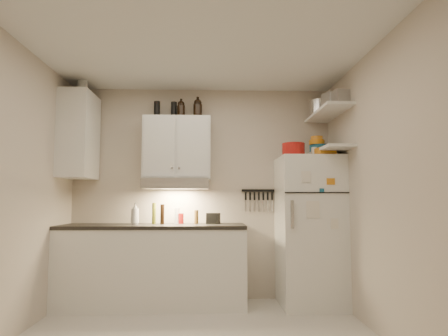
{
  "coord_description": "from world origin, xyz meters",
  "views": [
    {
      "loc": [
        0.11,
        -3.17,
        1.19
      ],
      "look_at": [
        0.25,
        0.9,
        1.55
      ],
      "focal_mm": 30.0,
      "sensor_mm": 36.0,
      "label": 1
    }
  ],
  "objects": [
    {
      "name": "growler_a",
      "position": [
        -0.26,
        1.36,
        2.31
      ],
      "size": [
        0.1,
        0.1,
        0.23
      ],
      "primitive_type": null,
      "rotation": [
        0.0,
        0.0,
        0.04
      ],
      "color": "black",
      "rests_on": "upper_cabinet"
    },
    {
      "name": "oil_bottle",
      "position": [
        -0.56,
        1.3,
        1.04
      ],
      "size": [
        0.06,
        0.06,
        0.25
      ],
      "primitive_type": "cylinder",
      "rotation": [
        0.0,
        0.0,
        0.35
      ],
      "color": "#62691A",
      "rests_on": "countertop"
    },
    {
      "name": "stock_pot",
      "position": [
        1.44,
        1.25,
        2.31
      ],
      "size": [
        0.35,
        0.35,
        0.19
      ],
      "primitive_type": "cylinder",
      "rotation": [
        0.0,
        0.0,
        -0.39
      ],
      "color": "silver",
      "rests_on": "shelf_hi"
    },
    {
      "name": "side_cabinet",
      "position": [
        -1.44,
        1.2,
        1.95
      ],
      "size": [
        0.33,
        0.55,
        1.0
      ],
      "primitive_type": "cube",
      "color": "white",
      "rests_on": "left_wall"
    },
    {
      "name": "clear_bottle",
      "position": [
        -0.3,
        1.35,
        1.01
      ],
      "size": [
        0.08,
        0.08,
        0.19
      ],
      "primitive_type": "cylinder",
      "rotation": [
        0.0,
        0.0,
        -0.33
      ],
      "color": "silver",
      "rests_on": "countertop"
    },
    {
      "name": "growler_b",
      "position": [
        -0.06,
        1.38,
        2.33
      ],
      "size": [
        0.13,
        0.13,
        0.25
      ],
      "primitive_type": null,
      "rotation": [
        0.0,
        0.0,
        -0.2
      ],
      "color": "black",
      "rests_on": "upper_cabinet"
    },
    {
      "name": "bowl_teal",
      "position": [
        1.42,
        1.28,
        1.82
      ],
      "size": [
        0.23,
        0.23,
        0.09
      ],
      "primitive_type": "cylinder",
      "color": "#16587A",
      "rests_on": "shelf_lo"
    },
    {
      "name": "shelf_hi",
      "position": [
        1.45,
        1.02,
        2.2
      ],
      "size": [
        0.3,
        0.95,
        0.03
      ],
      "primitive_type": "cube",
      "color": "white",
      "rests_on": "right_wall"
    },
    {
      "name": "shelf_lo",
      "position": [
        1.45,
        1.02,
        1.76
      ],
      "size": [
        0.3,
        0.95,
        0.03
      ],
      "primitive_type": "cube",
      "color": "white",
      "rests_on": "right_wall"
    },
    {
      "name": "side_jar",
      "position": [
        -1.41,
        1.18,
        2.53
      ],
      "size": [
        0.15,
        0.15,
        0.16
      ],
      "primitive_type": "cylinder",
      "rotation": [
        0.0,
        0.0,
        0.23
      ],
      "color": "silver",
      "rests_on": "side_cabinet"
    },
    {
      "name": "ceiling",
      "position": [
        0.0,
        0.0,
        2.61
      ],
      "size": [
        3.2,
        3.0,
        0.02
      ],
      "primitive_type": "cube",
      "color": "silver",
      "rests_on": "ground"
    },
    {
      "name": "countertop",
      "position": [
        -0.55,
        1.2,
        0.9
      ],
      "size": [
        2.1,
        0.62,
        0.04
      ],
      "primitive_type": "cube",
      "color": "black",
      "rests_on": "base_cabinet"
    },
    {
      "name": "tin_a",
      "position": [
        1.47,
        0.91,
        2.31
      ],
      "size": [
        0.22,
        0.21,
        0.18
      ],
      "primitive_type": "cube",
      "rotation": [
        0.0,
        0.0,
        0.29
      ],
      "color": "#AAAAAD",
      "rests_on": "shelf_hi"
    },
    {
      "name": "pepper_mill",
      "position": [
        -0.06,
        1.31,
        1.0
      ],
      "size": [
        0.07,
        0.07,
        0.16
      ],
      "primitive_type": "cylinder",
      "rotation": [
        0.0,
        0.0,
        0.41
      ],
      "color": "brown",
      "rests_on": "countertop"
    },
    {
      "name": "soap_bottle",
      "position": [
        -0.77,
        1.22,
        1.06
      ],
      "size": [
        0.14,
        0.14,
        0.28
      ],
      "primitive_type": "imported",
      "rotation": [
        0.0,
        0.0,
        0.35
      ],
      "color": "white",
      "rests_on": "countertop"
    },
    {
      "name": "fridge",
      "position": [
        1.25,
        1.16,
        0.85
      ],
      "size": [
        0.7,
        0.68,
        1.7
      ],
      "primitive_type": "cube",
      "color": "white",
      "rests_on": "floor"
    },
    {
      "name": "vinegar_bottle",
      "position": [
        -0.46,
        1.23,
        1.04
      ],
      "size": [
        0.06,
        0.06,
        0.23
      ],
      "primitive_type": "cylinder",
      "rotation": [
        0.0,
        0.0,
        0.18
      ],
      "color": "black",
      "rests_on": "countertop"
    },
    {
      "name": "red_jar",
      "position": [
        -0.25,
        1.32,
        0.98
      ],
      "size": [
        0.07,
        0.07,
        0.12
      ],
      "primitive_type": "cylinder",
      "rotation": [
        0.0,
        0.0,
        0.19
      ],
      "color": "#9F1512",
      "rests_on": "countertop"
    },
    {
      "name": "bowl_orange",
      "position": [
        1.38,
        1.25,
        1.89
      ],
      "size": [
        0.18,
        0.18,
        0.05
      ],
      "primitive_type": "cylinder",
      "color": "orange",
      "rests_on": "bowl_teal"
    },
    {
      "name": "thermos_a",
      "position": [
        -0.35,
        1.4,
        2.31
      ],
      "size": [
        0.09,
        0.09,
        0.21
      ],
      "primitive_type": "cylinder",
      "rotation": [
        0.0,
        0.0,
        -0.34
      ],
      "color": "black",
      "rests_on": "upper_cabinet"
    },
    {
      "name": "plates",
      "position": [
        1.53,
        1.06,
        1.8
      ],
      "size": [
        0.25,
        0.25,
        0.05
      ],
      "primitive_type": "cylinder",
      "rotation": [
        0.0,
        0.0,
        0.2
      ],
      "color": "#16587A",
      "rests_on": "shelf_lo"
    },
    {
      "name": "right_wall",
      "position": [
        1.61,
        0.0,
        1.3
      ],
      "size": [
        0.02,
        3.0,
        2.6
      ],
      "primitive_type": "cube",
      "color": "beige",
      "rests_on": "ground"
    },
    {
      "name": "upper_cabinet",
      "position": [
        -0.3,
        1.33,
        1.83
      ],
      "size": [
        0.8,
        0.33,
        0.75
      ],
      "primitive_type": "cube",
      "color": "white",
      "rests_on": "back_wall"
    },
    {
      "name": "book_stack",
      "position": [
        1.38,
        0.98,
        1.74
      ],
      "size": [
        0.22,
        0.27,
        0.08
      ],
      "primitive_type": "cube",
      "rotation": [
        0.0,
        0.0,
        0.14
      ],
      "color": "orange",
      "rests_on": "fridge"
    },
    {
      "name": "back_wall",
      "position": [
        0.0,
        1.51,
        1.3
      ],
      "size": [
        3.2,
        0.02,
        2.6
      ],
      "primitive_type": "cube",
      "color": "beige",
      "rests_on": "ground"
    },
    {
      "name": "caddy",
      "position": [
        0.14,
        1.32,
        0.98
      ],
      "size": [
        0.17,
        0.15,
        0.13
      ],
      "primitive_type": "cube",
      "rotation": [
        0.0,
        0.0,
        -0.32
      ],
      "color": "black",
      "rests_on": "countertop"
    },
    {
      "name": "base_cabinet",
      "position": [
        -0.55,
        1.2,
        0.44
      ],
      "size": [
        2.1,
        0.6,
        0.88
      ],
      "primitive_type": "cube",
      "color": "white",
      "rests_on": "floor"
    },
    {
      "name": "left_wall",
      "position": [
        -1.61,
        0.0,
        1.3
      ],
      "size": [
        0.02,
        3.0,
        2.6
      ],
      "primitive_type": "cube",
      "color": "beige",
      "rests_on": "ground"
    },
    {
      "name": "bowl_yellow",
      "position": [
        1.38,
        1.25,
        1.94
      ],
      "size": [
        0.14,
        0.14,
        0.05
      ],
      "primitive_type": "cylinder",
      "color": "orange",
      "rests_on": "bowl_orange"
    },
    {
      "name": "spice_jar",
      "position": [
        1.29,
        1.04,
        1.75
      ],
      "size": [
        0.07,
        0.07,
        0.1
      ],
      "primitive_type": "cylinder",
      "rotation": [
        0.0,
        0.0,
        -0.08
      ],
      "color": "silver",
      "rests_on": "fridge"
    },
    {
      "name": "range_hood",
      "position": [
        -0.3,
        1.27,
        1.39
      ],
      "size": [
        0.76,
        0.46,
        0.12
      ],
      "primitive_type": "cube",
      "color": "silver",
      "rests_on": "back_wall"
    },
    {
      "name": "dutch_oven",
      "position": [
        1.05,
        1.06,
        1.77
      ],
      "size": [
        0.31,
        0.31,
        0.15
      ],
      "primitive_type": "cylinder",
      "rotation": [
        0.0,
        0.0,
        -0.25
      ],
      "color": "#9F1512",
      "rests_on": "fridge"
    },
    {
      "name": "thermos_b",
      "position": [
        -0.56,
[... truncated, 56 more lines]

